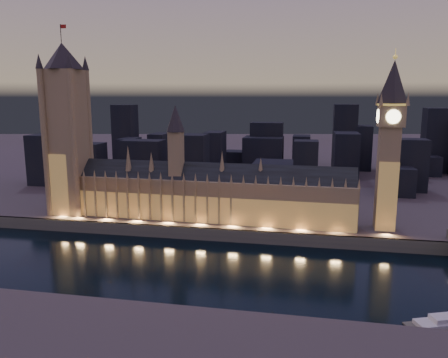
# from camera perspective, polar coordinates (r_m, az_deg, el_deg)

# --- Properties ---
(ground_plane) EXTENTS (2000.00, 2000.00, 0.00)m
(ground_plane) POSITION_cam_1_polar(r_m,az_deg,el_deg) (247.06, -3.63, -11.00)
(ground_plane) COLOR black
(ground_plane) RESTS_ON ground
(north_bank) EXTENTS (2000.00, 960.00, 8.00)m
(north_bank) POSITION_cam_1_polar(r_m,az_deg,el_deg) (749.47, 6.41, 3.90)
(north_bank) COLOR #423D3A
(north_bank) RESTS_ON ground
(embankment_wall) EXTENTS (2000.00, 2.50, 8.00)m
(embankment_wall) POSITION_cam_1_polar(r_m,az_deg,el_deg) (283.24, -1.54, -7.26)
(embankment_wall) COLOR #4D524C
(embankment_wall) RESTS_ON ground
(palace_of_westminster) EXTENTS (202.00, 26.40, 78.00)m
(palace_of_westminster) POSITION_cam_1_polar(r_m,az_deg,el_deg) (299.22, -2.68, -1.85)
(palace_of_westminster) COLOR #92825A
(palace_of_westminster) RESTS_ON north_bank
(victoria_tower) EXTENTS (31.68, 31.68, 131.88)m
(victoria_tower) POSITION_cam_1_polar(r_m,az_deg,el_deg) (330.78, -19.87, 7.00)
(victoria_tower) COLOR #92825A
(victoria_tower) RESTS_ON north_bank
(elizabeth_tower) EXTENTS (18.00, 18.00, 111.71)m
(elizabeth_tower) POSITION_cam_1_polar(r_m,az_deg,el_deg) (289.01, 20.87, 5.84)
(elizabeth_tower) COLOR #92825A
(elizabeth_tower) RESTS_ON north_bank
(city_backdrop) EXTENTS (476.55, 215.63, 75.03)m
(city_backdrop) POSITION_cam_1_polar(r_m,az_deg,el_deg) (471.85, 7.73, 3.28)
(city_backdrop) COLOR black
(city_backdrop) RESTS_ON north_bank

